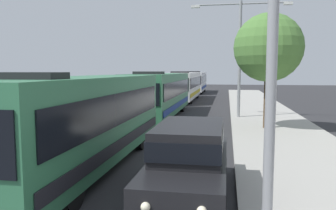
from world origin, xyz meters
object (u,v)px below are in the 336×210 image
(white_suv, at_px, (189,158))
(roadside_tree, at_px, (268,48))
(bus_lead, at_px, (85,118))
(bus_middle, at_px, (184,85))
(bus_second_in_line, at_px, (161,93))
(bus_fourth_in_line, at_px, (196,81))
(streetlamp_mid, at_px, (240,45))

(white_suv, distance_m, roadside_tree, 11.34)
(bus_lead, xyz_separation_m, bus_middle, (0.00, 26.01, 0.00))
(bus_second_in_line, xyz_separation_m, bus_fourth_in_line, (-0.00, 26.73, -0.00))
(bus_fourth_in_line, distance_m, white_suv, 41.57)
(bus_middle, height_order, white_suv, bus_middle)
(bus_second_in_line, distance_m, bus_middle, 13.34)
(bus_fourth_in_line, height_order, streetlamp_mid, streetlamp_mid)
(bus_lead, relative_size, bus_second_in_line, 0.89)
(streetlamp_mid, xyz_separation_m, roadside_tree, (1.34, -4.20, -0.46))
(bus_lead, height_order, bus_second_in_line, same)
(bus_second_in_line, xyz_separation_m, bus_middle, (0.00, 13.34, 0.00))
(streetlamp_mid, bearing_deg, roadside_tree, -72.29)
(bus_middle, height_order, bus_fourth_in_line, same)
(white_suv, xyz_separation_m, roadside_tree, (3.04, 10.38, 3.43))
(bus_lead, relative_size, white_suv, 2.08)
(white_suv, bearing_deg, bus_middle, 97.52)
(bus_second_in_line, bearing_deg, bus_fourth_in_line, 90.00)
(bus_fourth_in_line, bearing_deg, white_suv, -84.90)
(bus_lead, bearing_deg, bus_fourth_in_line, 90.00)
(bus_second_in_line, distance_m, streetlamp_mid, 6.30)
(bus_fourth_in_line, height_order, roadside_tree, roadside_tree)
(roadside_tree, bearing_deg, bus_middle, 110.91)
(bus_lead, relative_size, bus_fourth_in_line, 1.02)
(streetlamp_mid, bearing_deg, bus_second_in_line, 178.93)
(bus_middle, relative_size, roadside_tree, 1.96)
(roadside_tree, bearing_deg, white_suv, -106.33)
(bus_lead, height_order, roadside_tree, roadside_tree)
(bus_second_in_line, bearing_deg, white_suv, -75.85)
(streetlamp_mid, height_order, roadside_tree, streetlamp_mid)
(bus_middle, distance_m, roadside_tree, 19.08)
(bus_lead, distance_m, bus_middle, 26.01)
(bus_second_in_line, bearing_deg, bus_lead, -90.00)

